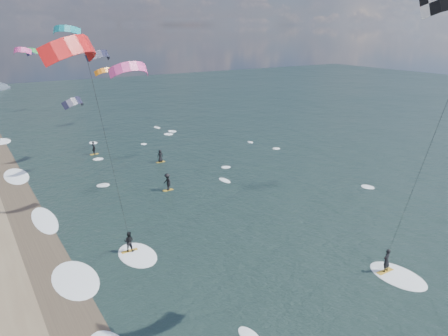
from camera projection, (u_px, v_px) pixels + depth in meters
wet_sand_strip at (77, 327)px, 24.63m from camera, size 3.00×240.00×0.00m
kitesurfer_near_b at (105, 130)px, 25.01m from camera, size 6.93×9.03×16.24m
far_kitesurfers at (150, 168)px, 49.29m from camera, size 7.12×18.13×1.84m
bg_kite_field at (67, 54)px, 63.82m from camera, size 15.45×71.80×8.57m
shoreline_surf at (78, 281)px, 29.07m from camera, size 2.40×79.40×0.11m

